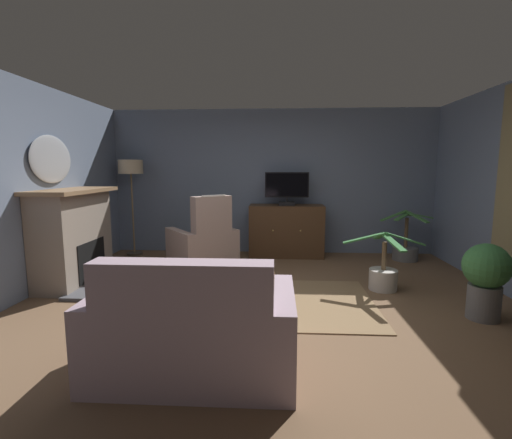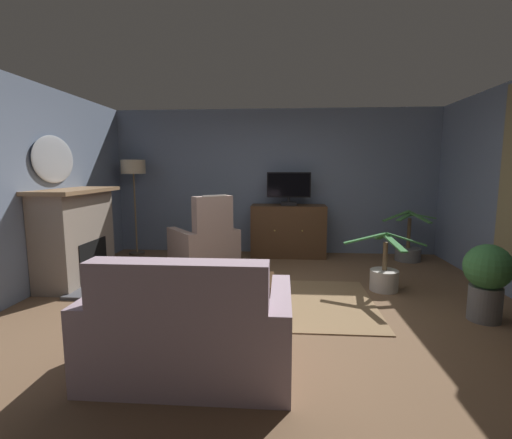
# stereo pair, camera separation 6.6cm
# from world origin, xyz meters

# --- Properties ---
(ground_plane) EXTENTS (6.42, 6.18, 0.04)m
(ground_plane) POSITION_xyz_m (0.00, 0.00, -0.02)
(ground_plane) COLOR brown
(wall_back) EXTENTS (6.42, 0.10, 2.61)m
(wall_back) POSITION_xyz_m (0.00, 2.84, 1.31)
(wall_back) COLOR slate
(wall_back) RESTS_ON ground_plane
(wall_left) EXTENTS (0.10, 6.18, 2.61)m
(wall_left) POSITION_xyz_m (-2.96, 0.00, 1.31)
(wall_left) COLOR slate
(wall_left) RESTS_ON ground_plane
(curtain_panel_far) EXTENTS (0.10, 0.44, 2.19)m
(curtain_panel_far) POSITION_xyz_m (2.85, 0.56, 1.44)
(curtain_panel_far) COLOR #8E7F56
(rug_central) EXTENTS (2.09, 1.64, 0.01)m
(rug_central) POSITION_xyz_m (0.17, 0.18, 0.01)
(rug_central) COLOR #8E704C
(rug_central) RESTS_ON ground_plane
(fireplace) EXTENTS (0.95, 1.45, 1.28)m
(fireplace) POSITION_xyz_m (-2.64, 0.77, 0.61)
(fireplace) COLOR #4C4C51
(fireplace) RESTS_ON ground_plane
(wall_mirror_oval) EXTENTS (0.06, 0.90, 0.63)m
(wall_mirror_oval) POSITION_xyz_m (-2.88, 0.77, 1.67)
(wall_mirror_oval) COLOR #B2B7BF
(tv_cabinet) EXTENTS (1.30, 0.54, 0.91)m
(tv_cabinet) POSITION_xyz_m (0.26, 2.49, 0.43)
(tv_cabinet) COLOR #352315
(tv_cabinet) RESTS_ON ground_plane
(television) EXTENTS (0.76, 0.20, 0.57)m
(television) POSITION_xyz_m (0.26, 2.44, 1.22)
(television) COLOR black
(television) RESTS_ON tv_cabinet
(coffee_table) EXTENTS (0.96, 0.60, 0.40)m
(coffee_table) POSITION_xyz_m (-0.40, -0.24, 0.36)
(coffee_table) COLOR #422B19
(coffee_table) RESTS_ON ground_plane
(tv_remote) EXTENTS (0.08, 0.18, 0.02)m
(tv_remote) POSITION_xyz_m (-0.36, -0.38, 0.41)
(tv_remote) COLOR black
(tv_remote) RESTS_ON coffee_table
(folded_newspaper) EXTENTS (0.30, 0.22, 0.01)m
(folded_newspaper) POSITION_xyz_m (-0.55, -0.29, 0.41)
(folded_newspaper) COLOR silver
(folded_newspaper) RESTS_ON coffee_table
(sofa_floral) EXTENTS (1.50, 0.92, 0.95)m
(sofa_floral) POSITION_xyz_m (-0.54, -1.36, 0.32)
(sofa_floral) COLOR #AD93A3
(sofa_floral) RESTS_ON ground_plane
(armchair_in_far_corner) EXTENTS (1.17, 1.17, 1.18)m
(armchair_in_far_corner) POSITION_xyz_m (-1.01, 1.40, 0.36)
(armchair_in_far_corner) COLOR #A3897F
(armchair_in_far_corner) RESTS_ON ground_plane
(potted_plant_small_fern_corner) EXTENTS (0.46, 0.46, 0.79)m
(potted_plant_small_fern_corner) POSITION_xyz_m (2.23, -0.18, 0.46)
(potted_plant_small_fern_corner) COLOR slate
(potted_plant_small_fern_corner) RESTS_ON ground_plane
(potted_plant_tall_palm_by_window) EXTENTS (0.89, 0.78, 0.86)m
(potted_plant_tall_palm_by_window) POSITION_xyz_m (2.28, 2.30, 0.18)
(potted_plant_tall_palm_by_window) COLOR slate
(potted_plant_tall_palm_by_window) RESTS_ON ground_plane
(potted_plant_leafy_by_curtain) EXTENTS (1.02, 0.95, 0.75)m
(potted_plant_leafy_by_curtain) POSITION_xyz_m (1.46, 0.71, 0.19)
(potted_plant_leafy_by_curtain) COLOR beige
(potted_plant_leafy_by_curtain) RESTS_ON ground_plane
(cat) EXTENTS (0.44, 0.61, 0.21)m
(cat) POSITION_xyz_m (-1.32, 0.29, 0.10)
(cat) COLOR #2D2D33
(cat) RESTS_ON ground_plane
(floor_lamp) EXTENTS (0.42, 0.42, 1.70)m
(floor_lamp) POSITION_xyz_m (-2.49, 2.42, 1.45)
(floor_lamp) COLOR #4C4233
(floor_lamp) RESTS_ON ground_plane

